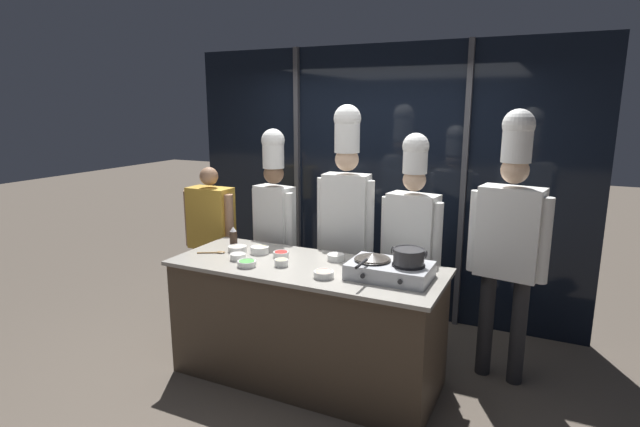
# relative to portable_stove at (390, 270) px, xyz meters

# --- Properties ---
(ground_plane) EXTENTS (24.00, 24.00, 0.00)m
(ground_plane) POSITION_rel_portable_stove_xyz_m (-0.66, -0.00, -0.99)
(ground_plane) COLOR brown
(window_wall_back) EXTENTS (4.13, 0.09, 2.70)m
(window_wall_back) POSITION_rel_portable_stove_xyz_m (-0.66, 1.55, 0.36)
(window_wall_back) COLOR black
(window_wall_back) RESTS_ON ground_plane
(demo_counter) EXTENTS (2.10, 0.82, 0.94)m
(demo_counter) POSITION_rel_portable_stove_xyz_m (-0.66, -0.00, -0.52)
(demo_counter) COLOR #4C3D2D
(demo_counter) RESTS_ON ground_plane
(portable_stove) EXTENTS (0.57, 0.39, 0.12)m
(portable_stove) POSITION_rel_portable_stove_xyz_m (0.00, 0.00, 0.00)
(portable_stove) COLOR #B2B5BA
(portable_stove) RESTS_ON demo_counter
(frying_pan) EXTENTS (0.26, 0.45, 0.04)m
(frying_pan) POSITION_rel_portable_stove_xyz_m (-0.13, -0.00, 0.08)
(frying_pan) COLOR #38332D
(frying_pan) RESTS_ON portable_stove
(stock_pot) EXTENTS (0.24, 0.22, 0.11)m
(stock_pot) POSITION_rel_portable_stove_xyz_m (0.13, 0.00, 0.12)
(stock_pot) COLOR #333335
(stock_pot) RESTS_ON portable_stove
(squeeze_bottle_soy) EXTENTS (0.06, 0.06, 0.18)m
(squeeze_bottle_soy) POSITION_rel_portable_stove_xyz_m (-1.43, 0.16, 0.03)
(squeeze_bottle_soy) COLOR #332319
(squeeze_bottle_soy) RESTS_ON demo_counter
(prep_bowl_ginger) EXTENTS (0.11, 0.11, 0.05)m
(prep_bowl_ginger) POSITION_rel_portable_stove_xyz_m (-0.82, -0.10, -0.03)
(prep_bowl_ginger) COLOR white
(prep_bowl_ginger) RESTS_ON demo_counter
(prep_bowl_noodles) EXTENTS (0.15, 0.15, 0.06)m
(prep_bowl_noodles) POSITION_rel_portable_stove_xyz_m (-1.14, 0.10, -0.02)
(prep_bowl_noodles) COLOR white
(prep_bowl_noodles) RESTS_ON demo_counter
(prep_bowl_chicken) EXTENTS (0.16, 0.16, 0.05)m
(prep_bowl_chicken) POSITION_rel_portable_stove_xyz_m (-1.33, 0.07, -0.03)
(prep_bowl_chicken) COLOR white
(prep_bowl_chicken) RESTS_ON demo_counter
(prep_bowl_shrimp) EXTENTS (0.15, 0.15, 0.05)m
(prep_bowl_shrimp) POSITION_rel_portable_stove_xyz_m (-0.42, -0.20, -0.03)
(prep_bowl_shrimp) COLOR white
(prep_bowl_shrimp) RESTS_ON demo_counter
(prep_bowl_scallions) EXTENTS (0.14, 0.14, 0.05)m
(prep_bowl_scallions) POSITION_rel_portable_stove_xyz_m (-1.05, -0.23, -0.03)
(prep_bowl_scallions) COLOR white
(prep_bowl_scallions) RESTS_ON demo_counter
(prep_bowl_rice) EXTENTS (0.14, 0.14, 0.05)m
(prep_bowl_rice) POSITION_rel_portable_stove_xyz_m (-0.50, 0.20, -0.03)
(prep_bowl_rice) COLOR white
(prep_bowl_rice) RESTS_ON demo_counter
(prep_bowl_bell_pepper) EXTENTS (0.13, 0.13, 0.05)m
(prep_bowl_bell_pepper) POSITION_rel_portable_stove_xyz_m (-0.93, 0.08, -0.03)
(prep_bowl_bell_pepper) COLOR white
(prep_bowl_bell_pepper) RESTS_ON demo_counter
(prep_bowl_onion) EXTENTS (0.12, 0.12, 0.05)m
(prep_bowl_onion) POSITION_rel_portable_stove_xyz_m (-1.20, -0.12, -0.03)
(prep_bowl_onion) COLOR white
(prep_bowl_onion) RESTS_ON demo_counter
(serving_spoon_slotted) EXTENTS (0.21, 0.14, 0.02)m
(serving_spoon_slotted) POSITION_rel_portable_stove_xyz_m (-1.46, -0.05, -0.05)
(serving_spoon_slotted) COLOR olive
(serving_spoon_slotted) RESTS_ON demo_counter
(person_guest) EXTENTS (0.57, 0.23, 1.54)m
(person_guest) POSITION_rel_portable_stove_xyz_m (-2.01, 0.60, -0.07)
(person_guest) COLOR #2D3856
(person_guest) RESTS_ON ground_plane
(chef_head) EXTENTS (0.47, 0.26, 1.92)m
(chef_head) POSITION_rel_portable_stove_xyz_m (-1.32, 0.64, 0.15)
(chef_head) COLOR #4C4C51
(chef_head) RESTS_ON ground_plane
(chef_sous) EXTENTS (0.52, 0.23, 2.13)m
(chef_sous) POSITION_rel_portable_stove_xyz_m (-0.63, 0.70, 0.28)
(chef_sous) COLOR #4C4C51
(chef_sous) RESTS_ON ground_plane
(chef_line) EXTENTS (0.53, 0.27, 1.91)m
(chef_line) POSITION_rel_portable_stove_xyz_m (-0.04, 0.70, 0.13)
(chef_line) COLOR #232326
(chef_line) RESTS_ON ground_plane
(chef_pastry) EXTENTS (0.59, 0.30, 2.10)m
(chef_pastry) POSITION_rel_portable_stove_xyz_m (0.71, 0.65, 0.22)
(chef_pastry) COLOR #232326
(chef_pastry) RESTS_ON ground_plane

